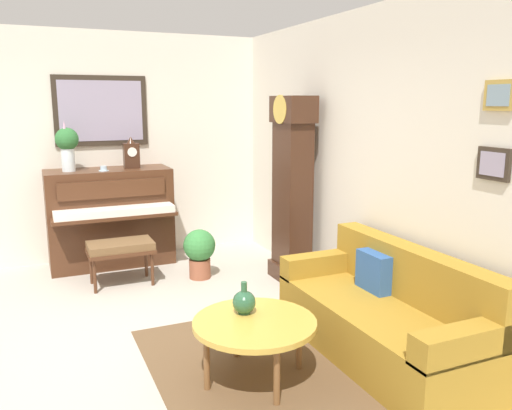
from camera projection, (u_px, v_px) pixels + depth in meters
ground_plane at (114, 351)px, 4.25m from camera, size 6.40×6.00×0.10m
wall_left at (74, 148)px, 6.30m from camera, size 0.13×4.90×2.80m
wall_back at (365, 162)px, 4.91m from camera, size 5.30×0.13×2.80m
area_rug at (259, 370)px, 3.84m from camera, size 2.10×1.50×0.01m
piano at (111, 217)px, 6.26m from camera, size 0.87×1.44×1.17m
piano_bench at (121, 248)px, 5.59m from camera, size 0.42×0.70×0.48m
grandfather_clock at (292, 195)px, 5.65m from camera, size 0.52×0.34×2.03m
couch at (386, 317)px, 4.04m from camera, size 1.90×0.80×0.84m
coffee_table at (255, 325)px, 3.66m from camera, size 0.88×0.88×0.45m
mantel_clock at (131, 154)px, 6.22m from camera, size 0.13×0.18×0.38m
flower_vase at (67, 144)px, 5.91m from camera, size 0.26×0.26×0.58m
teacup at (104, 169)px, 6.00m from camera, size 0.12×0.12×0.06m
green_jug at (244, 302)px, 3.76m from camera, size 0.17×0.17×0.24m
potted_plant at (199, 250)px, 5.82m from camera, size 0.36×0.36×0.56m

